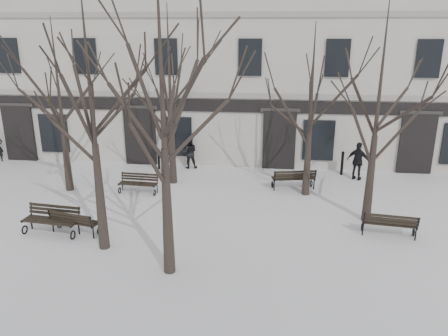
# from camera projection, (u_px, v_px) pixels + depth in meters

# --- Properties ---
(ground) EXTENTS (100.00, 100.00, 0.00)m
(ground) POSITION_uv_depth(u_px,v_px,m) (176.00, 237.00, 14.73)
(ground) COLOR white
(ground) RESTS_ON ground
(building) EXTENTS (40.40, 10.20, 11.40)m
(building) POSITION_uv_depth(u_px,v_px,m) (220.00, 49.00, 25.28)
(building) COLOR beige
(building) RESTS_ON ground
(tree_1) EXTENTS (5.72, 5.72, 8.17)m
(tree_1) POSITION_uv_depth(u_px,v_px,m) (90.00, 87.00, 12.45)
(tree_1) COLOR black
(tree_1) RESTS_ON ground
(tree_2) EXTENTS (6.16, 6.16, 8.80)m
(tree_2) POSITION_uv_depth(u_px,v_px,m) (161.00, 79.00, 10.96)
(tree_2) COLOR black
(tree_2) RESTS_ON ground
(tree_3) EXTENTS (5.32, 5.32, 7.60)m
(tree_3) POSITION_uv_depth(u_px,v_px,m) (380.00, 90.00, 14.54)
(tree_3) COLOR black
(tree_3) RESTS_ON ground
(tree_4) EXTENTS (5.03, 5.03, 7.19)m
(tree_4) POSITION_uv_depth(u_px,v_px,m) (58.00, 86.00, 17.62)
(tree_4) COLOR black
(tree_4) RESTS_ON ground
(tree_5) EXTENTS (5.39, 5.39, 7.71)m
(tree_5) POSITION_uv_depth(u_px,v_px,m) (169.00, 75.00, 18.40)
(tree_5) COLOR black
(tree_5) RESTS_ON ground
(tree_6) EXTENTS (4.88, 4.88, 6.97)m
(tree_6) POSITION_uv_depth(u_px,v_px,m) (312.00, 91.00, 17.15)
(tree_6) COLOR black
(tree_6) RESTS_ON ground
(bench_0) EXTENTS (1.99, 0.91, 0.97)m
(bench_0) POSITION_uv_depth(u_px,v_px,m) (52.00, 219.00, 14.85)
(bench_0) COLOR black
(bench_0) RESTS_ON ground
(bench_1) EXTENTS (1.79, 0.96, 0.86)m
(bench_1) POSITION_uv_depth(u_px,v_px,m) (74.00, 221.00, 14.82)
(bench_1) COLOR black
(bench_1) RESTS_ON ground
(bench_2) EXTENTS (1.83, 0.87, 0.89)m
(bench_2) POSITION_uv_depth(u_px,v_px,m) (389.00, 223.00, 14.63)
(bench_2) COLOR black
(bench_2) RESTS_ON ground
(bench_3) EXTENTS (1.68, 0.70, 0.83)m
(bench_3) POSITION_uv_depth(u_px,v_px,m) (139.00, 183.00, 18.54)
(bench_3) COLOR black
(bench_3) RESTS_ON ground
(bench_4) EXTENTS (1.95, 1.04, 0.94)m
(bench_4) POSITION_uv_depth(u_px,v_px,m) (294.00, 178.00, 18.92)
(bench_4) COLOR black
(bench_4) RESTS_ON ground
(bollard_a) EXTENTS (0.13, 0.13, 1.04)m
(bollard_a) POSITION_uv_depth(u_px,v_px,m) (159.00, 158.00, 21.64)
(bollard_a) COLOR black
(bollard_a) RESTS_ON ground
(bollard_b) EXTENTS (0.15, 0.15, 1.17)m
(bollard_b) POSITION_uv_depth(u_px,v_px,m) (342.00, 162.00, 20.73)
(bollard_b) COLOR black
(bollard_b) RESTS_ON ground
(pedestrian_a) EXTENTS (0.69, 0.60, 1.57)m
(pedestrian_a) POSITION_uv_depth(u_px,v_px,m) (0.00, 161.00, 23.03)
(pedestrian_a) COLOR black
(pedestrian_a) RESTS_ON ground
(pedestrian_b) EXTENTS (0.88, 0.74, 1.61)m
(pedestrian_b) POSITION_uv_depth(u_px,v_px,m) (190.00, 168.00, 21.96)
(pedestrian_b) COLOR black
(pedestrian_b) RESTS_ON ground
(pedestrian_c) EXTENTS (1.13, 0.88, 1.78)m
(pedestrian_c) POSITION_uv_depth(u_px,v_px,m) (356.00, 180.00, 20.26)
(pedestrian_c) COLOR black
(pedestrian_c) RESTS_ON ground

